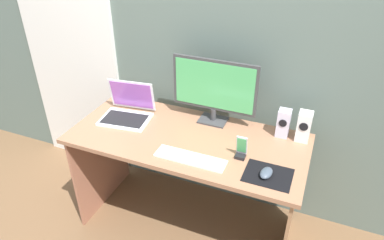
{
  "coord_description": "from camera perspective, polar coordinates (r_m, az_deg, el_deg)",
  "views": [
    {
      "loc": [
        0.7,
        -1.64,
        1.97
      ],
      "look_at": [
        0.04,
        -0.02,
        0.89
      ],
      "focal_mm": 32.77,
      "sensor_mm": 36.0,
      "label": 1
    }
  ],
  "objects": [
    {
      "name": "mouse",
      "position": [
        1.89,
        11.99,
        -8.43
      ],
      "size": [
        0.07,
        0.11,
        0.04
      ],
      "primitive_type": "ellipsoid",
      "rotation": [
        0.0,
        0.0,
        -0.15
      ],
      "color": "#434F5E",
      "rests_on": "mousepad"
    },
    {
      "name": "ground_plane",
      "position": [
        2.65,
        -0.66,
        -16.3
      ],
      "size": [
        8.0,
        8.0,
        0.0
      ],
      "primitive_type": "plane",
      "color": "brown"
    },
    {
      "name": "speaker_near_monitor",
      "position": [
        2.19,
        14.65,
        -0.49
      ],
      "size": [
        0.07,
        0.08,
        0.18
      ],
      "color": "silver",
      "rests_on": "desk"
    },
    {
      "name": "desk",
      "position": [
        2.25,
        -0.75,
        -6.04
      ],
      "size": [
        1.46,
        0.66,
        0.75
      ],
      "color": "#9C6B4E",
      "rests_on": "ground_plane"
    },
    {
      "name": "door_left",
      "position": [
        2.91,
        -19.19,
        10.58
      ],
      "size": [
        0.82,
        0.02,
        2.02
      ],
      "primitive_type": "cube",
      "color": "white",
      "rests_on": "ground_plane"
    },
    {
      "name": "phone_in_dock",
      "position": [
        1.98,
        8.0,
        -4.86
      ],
      "size": [
        0.06,
        0.05,
        0.14
      ],
      "color": "black",
      "rests_on": "desk"
    },
    {
      "name": "wall_back",
      "position": [
        2.29,
        3.41,
        13.26
      ],
      "size": [
        6.0,
        0.04,
        2.5
      ],
      "primitive_type": "cube",
      "color": "slate",
      "rests_on": "ground_plane"
    },
    {
      "name": "mousepad",
      "position": [
        1.91,
        12.27,
        -8.74
      ],
      "size": [
        0.25,
        0.2,
        0.0
      ],
      "primitive_type": "cube",
      "color": "black",
      "rests_on": "desk"
    },
    {
      "name": "monitor",
      "position": [
        2.2,
        3.64,
        5.11
      ],
      "size": [
        0.55,
        0.14,
        0.43
      ],
      "color": "#3C3D3F",
      "rests_on": "desk"
    },
    {
      "name": "speaker_right",
      "position": [
        2.19,
        17.75,
        -1.0
      ],
      "size": [
        0.08,
        0.09,
        0.19
      ],
      "color": "white",
      "rests_on": "desk"
    },
    {
      "name": "laptop",
      "position": [
        2.37,
        -10.45,
        1.46
      ],
      "size": [
        0.35,
        0.3,
        0.23
      ],
      "color": "white",
      "rests_on": "desk"
    },
    {
      "name": "keyboard_external",
      "position": [
        1.98,
        -0.27,
        -6.26
      ],
      "size": [
        0.41,
        0.11,
        0.01
      ],
      "primitive_type": "cube",
      "rotation": [
        0.0,
        0.0,
        -0.0
      ],
      "color": "white",
      "rests_on": "desk"
    }
  ]
}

